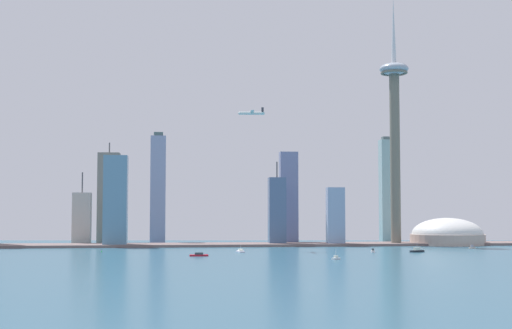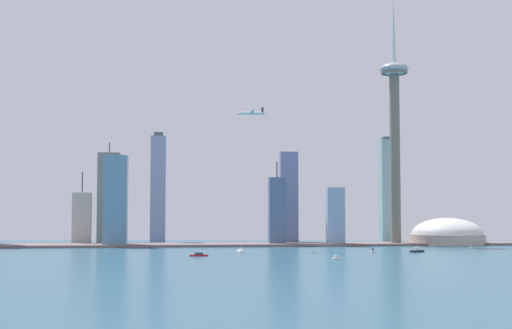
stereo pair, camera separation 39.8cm
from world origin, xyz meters
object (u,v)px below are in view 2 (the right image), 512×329
(skyscraper_9, at_px, (386,190))
(boat_3, at_px, (336,258))
(boat_6, at_px, (472,247))
(airplane, at_px, (251,113))
(skyscraper_3, at_px, (116,201))
(skyscraper_8, at_px, (109,198))
(skyscraper_6, at_px, (277,211))
(skyscraper_1, at_px, (82,219))
(stadium_dome, at_px, (447,236))
(boat_1, at_px, (241,251))
(observation_tower, at_px, (395,117))
(boat_5, at_px, (417,250))
(skyscraper_2, at_px, (289,198))
(skyscraper_4, at_px, (158,189))
(skyscraper_0, at_px, (335,217))
(boat_4, at_px, (373,251))
(channel_buoy_0, at_px, (102,251))
(boat_0, at_px, (199,255))

(skyscraper_9, distance_m, boat_3, 345.63)
(boat_6, relative_size, airplane, 0.23)
(skyscraper_3, relative_size, skyscraper_8, 0.82)
(skyscraper_6, height_order, boat_6, skyscraper_6)
(skyscraper_1, bearing_deg, stadium_dome, -6.17)
(skyscraper_8, relative_size, boat_1, 7.41)
(observation_tower, height_order, airplane, observation_tower)
(skyscraper_9, bearing_deg, airplane, -143.58)
(boat_3, xyz_separation_m, boat_5, (105.46, 98.18, 0.45))
(skyscraper_2, distance_m, skyscraper_4, 167.81)
(boat_1, relative_size, boat_5, 1.04)
(observation_tower, distance_m, skyscraper_0, 143.66)
(boat_1, relative_size, boat_4, 1.50)
(skyscraper_2, height_order, skyscraper_3, skyscraper_2)
(skyscraper_3, bearing_deg, skyscraper_0, -1.32)
(boat_5, distance_m, boat_6, 100.71)
(skyscraper_4, distance_m, skyscraper_8, 64.94)
(skyscraper_3, relative_size, skyscraper_9, 0.76)
(skyscraper_2, height_order, skyscraper_4, skyscraper_4)
(skyscraper_0, height_order, skyscraper_2, skyscraper_2)
(skyscraper_1, distance_m, airplane, 260.09)
(observation_tower, distance_m, airplane, 198.50)
(skyscraper_1, distance_m, boat_6, 460.60)
(skyscraper_4, bearing_deg, channel_buoy_0, -105.70)
(stadium_dome, distance_m, skyscraper_1, 448.48)
(channel_buoy_0, bearing_deg, skyscraper_9, 26.27)
(skyscraper_8, distance_m, boat_4, 369.34)
(observation_tower, relative_size, skyscraper_6, 3.06)
(stadium_dome, xyz_separation_m, skyscraper_0, (-141.51, -9.02, 23.54))
(skyscraper_1, relative_size, skyscraper_2, 0.77)
(skyscraper_0, bearing_deg, stadium_dome, 3.65)
(skyscraper_0, relative_size, skyscraper_6, 0.69)
(boat_1, distance_m, boat_3, 137.74)
(boat_1, bearing_deg, stadium_dome, 107.52)
(boat_4, xyz_separation_m, channel_buoy_0, (-271.23, 36.84, -0.62))
(stadium_dome, bearing_deg, boat_0, -149.08)
(skyscraper_3, relative_size, channel_buoy_0, 65.51)
(skyscraper_1, height_order, boat_6, skyscraper_1)
(observation_tower, bearing_deg, skyscraper_4, 164.66)
(skyscraper_6, xyz_separation_m, boat_5, (120.49, -153.81, -39.10))
(skyscraper_4, height_order, channel_buoy_0, skyscraper_4)
(boat_5, bearing_deg, observation_tower, 54.69)
(skyscraper_6, bearing_deg, boat_6, -25.31)
(stadium_dome, relative_size, skyscraper_9, 0.65)
(stadium_dome, relative_size, boat_5, 5.39)
(skyscraper_8, xyz_separation_m, skyscraper_9, (360.12, -21.93, 10.20))
(boat_4, bearing_deg, boat_3, -19.49)
(boat_5, xyz_separation_m, boat_6, (82.43, 57.86, -0.24))
(boat_6, bearing_deg, boat_0, -158.20)
(boat_5, relative_size, channel_buoy_0, 10.36)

